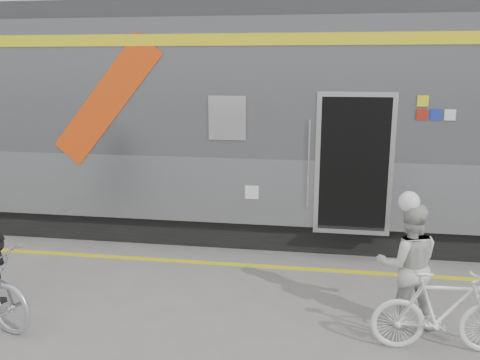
# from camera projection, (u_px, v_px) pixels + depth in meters

# --- Properties ---
(ground) EXTENTS (90.00, 90.00, 0.00)m
(ground) POSITION_uv_depth(u_px,v_px,m) (247.00, 339.00, 5.84)
(ground) COLOR slate
(ground) RESTS_ON ground
(train) EXTENTS (24.00, 3.17, 4.10)m
(train) POSITION_uv_depth(u_px,v_px,m) (232.00, 120.00, 9.56)
(train) COLOR black
(train) RESTS_ON ground
(safety_strip) EXTENTS (24.00, 0.12, 0.01)m
(safety_strip) POSITION_uv_depth(u_px,v_px,m) (267.00, 266.00, 7.91)
(safety_strip) COLOR yellow
(safety_strip) RESTS_ON ground
(woman) EXTENTS (0.77, 0.62, 1.52)m
(woman) POSITION_uv_depth(u_px,v_px,m) (408.00, 265.00, 6.01)
(woman) COLOR beige
(woman) RESTS_ON ground
(bicycle_right) EXTENTS (1.56, 0.53, 0.92)m
(bicycle_right) POSITION_uv_depth(u_px,v_px,m) (443.00, 312.00, 5.50)
(bicycle_right) COLOR silver
(bicycle_right) RESTS_ON ground
(helmet_woman) EXTENTS (0.24, 0.24, 0.24)m
(helmet_woman) POSITION_uv_depth(u_px,v_px,m) (414.00, 193.00, 5.81)
(helmet_woman) COLOR white
(helmet_woman) RESTS_ON woman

